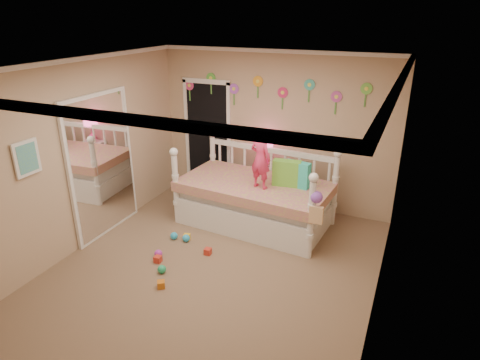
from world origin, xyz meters
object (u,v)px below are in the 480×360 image
at_px(nightstand, 264,186).
at_px(daybed, 255,186).
at_px(child, 260,159).
at_px(table_lamp, 265,145).

bearing_deg(nightstand, daybed, -74.51).
distance_m(daybed, child, 0.57).
height_order(daybed, child, child).
height_order(child, table_lamp, child).
relative_size(child, nightstand, 1.28).
xyz_separation_m(daybed, nightstand, (-0.10, 0.67, -0.28)).
bearing_deg(daybed, nightstand, 102.74).
relative_size(nightstand, table_lamp, 1.20).
bearing_deg(table_lamp, child, -73.87).
xyz_separation_m(child, table_lamp, (-0.24, 0.84, -0.06)).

